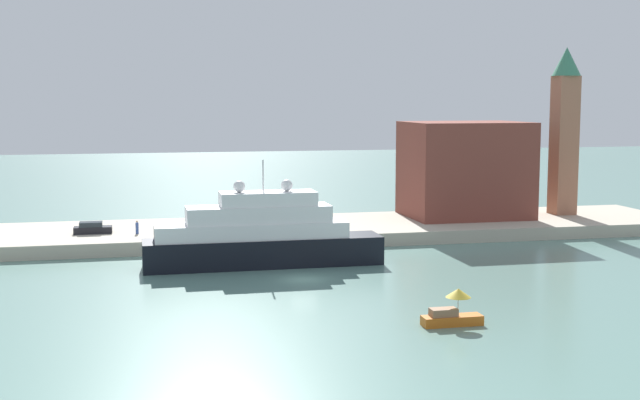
% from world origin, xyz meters
% --- Properties ---
extents(ground, '(400.00, 400.00, 0.00)m').
position_xyz_m(ground, '(0.00, 0.00, 0.00)').
color(ground, slate).
extents(quay_dock, '(110.00, 18.66, 1.59)m').
position_xyz_m(quay_dock, '(0.00, 25.33, 0.79)').
color(quay_dock, '#B7AD99').
rests_on(quay_dock, ground).
extents(large_yacht, '(24.91, 4.77, 11.14)m').
position_xyz_m(large_yacht, '(-3.09, 7.70, 3.12)').
color(large_yacht, black).
rests_on(large_yacht, ground).
extents(small_motorboat, '(4.73, 1.96, 2.87)m').
position_xyz_m(small_motorboat, '(7.82, -18.75, 1.11)').
color(small_motorboat, '#C66019').
rests_on(small_motorboat, ground).
extents(harbor_building, '(15.63, 12.25, 12.75)m').
position_xyz_m(harbor_building, '(27.84, 27.89, 7.96)').
color(harbor_building, brown).
rests_on(harbor_building, quay_dock).
extents(bell_tower, '(3.88, 3.88, 22.76)m').
position_xyz_m(bell_tower, '(41.87, 27.09, 13.96)').
color(bell_tower, '#9E664C').
rests_on(bell_tower, quay_dock).
extents(parked_car, '(4.41, 1.87, 1.37)m').
position_xyz_m(parked_car, '(-20.73, 23.74, 2.18)').
color(parked_car, black).
rests_on(parked_car, quay_dock).
extents(person_figure, '(0.36, 0.36, 1.58)m').
position_xyz_m(person_figure, '(-15.58, 22.18, 2.32)').
color(person_figure, '#334C8C').
rests_on(person_figure, quay_dock).
extents(mooring_bollard, '(0.41, 0.41, 0.82)m').
position_xyz_m(mooring_bollard, '(0.12, 17.00, 1.99)').
color(mooring_bollard, black).
rests_on(mooring_bollard, quay_dock).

